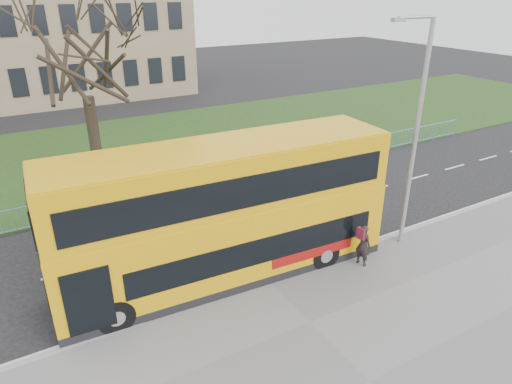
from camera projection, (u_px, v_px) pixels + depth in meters
The scene contains 10 objects.
ground at pixel (245, 261), 17.13m from camera, with size 120.00×120.00×0.00m, color black.
pavement at pixel (370, 383), 11.78m from camera, with size 80.00×10.50×0.12m, color slate.
kerb at pixel (266, 280), 15.88m from camera, with size 80.00×0.20×0.14m, color gray.
grass_verge at pixel (135, 151), 28.39m from camera, with size 80.00×15.40×0.08m, color #1B3714.
guard_railing at pixel (179, 186), 22.11m from camera, with size 40.00×0.12×1.10m, color #70A3C8, non-canonical shape.
bare_tree at pixel (85, 78), 21.39m from camera, with size 7.52×7.52×10.74m, color black, non-canonical shape.
civic_building at pixel (0, 16), 39.55m from camera, with size 30.00×15.00×14.00m, color #806751.
yellow_bus at pixel (225, 210), 15.25m from camera, with size 11.56×3.33×4.79m.
pedestrian at pixel (363, 245), 16.39m from camera, with size 0.58×0.38×1.59m, color black.
street_lamp at pixel (415, 129), 16.27m from camera, with size 1.79×0.30×8.44m.
Camera 1 is at (-6.88, -12.80, 9.45)m, focal length 32.00 mm.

